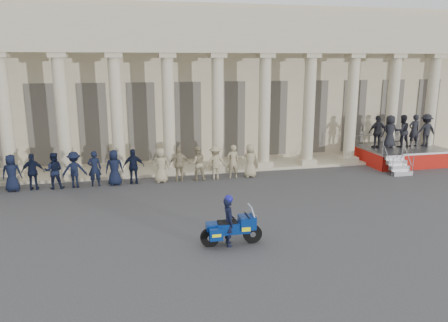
{
  "coord_description": "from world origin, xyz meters",
  "views": [
    {
      "loc": [
        -3.55,
        -14.61,
        5.92
      ],
      "look_at": [
        0.64,
        3.62,
        1.6
      ],
      "focal_mm": 35.0,
      "sensor_mm": 36.0,
      "label": 1
    }
  ],
  "objects": [
    {
      "name": "rider",
      "position": [
        -0.41,
        -1.61,
        0.86
      ],
      "size": [
        0.4,
        0.6,
        1.72
      ],
      "rotation": [
        0.0,
        0.0,
        1.56
      ],
      "color": "black",
      "rests_on": "ground"
    },
    {
      "name": "motorcycle",
      "position": [
        -0.3,
        -1.61,
        0.57
      ],
      "size": [
        2.07,
        0.84,
        1.33
      ],
      "rotation": [
        0.0,
        0.0,
        -0.01
      ],
      "color": "black",
      "rests_on": "ground"
    },
    {
      "name": "building",
      "position": [
        -0.0,
        14.74,
        4.52
      ],
      "size": [
        40.0,
        12.5,
        9.0
      ],
      "color": "#B9AC8B",
      "rests_on": "ground"
    },
    {
      "name": "officer_rank",
      "position": [
        -6.42,
        6.51,
        0.87
      ],
      "size": [
        18.85,
        0.66,
        1.73
      ],
      "color": "black",
      "rests_on": "ground"
    },
    {
      "name": "ground",
      "position": [
        0.0,
        0.0,
        0.0
      ],
      "size": [
        90.0,
        90.0,
        0.0
      ],
      "primitive_type": "plane",
      "color": "#39393B",
      "rests_on": "ground"
    },
    {
      "name": "reviewing_stand",
      "position": [
        12.32,
        7.53,
        1.56
      ],
      "size": [
        4.62,
        4.34,
        2.83
      ],
      "color": "gray",
      "rests_on": "ground"
    }
  ]
}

